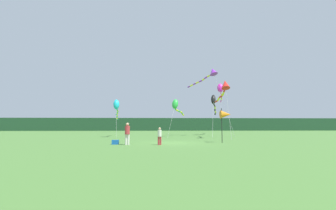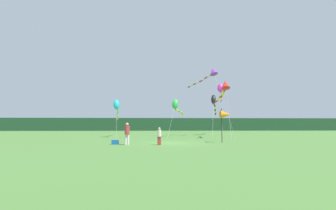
% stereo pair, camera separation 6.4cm
% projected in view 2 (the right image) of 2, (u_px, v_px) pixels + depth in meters
% --- Properties ---
extents(ground_plane, '(120.00, 120.00, 0.00)m').
position_uv_depth(ground_plane, '(172.00, 143.00, 19.27)').
color(ground_plane, '#477533').
extents(distant_treeline, '(108.00, 2.04, 3.54)m').
position_uv_depth(distant_treeline, '(161.00, 124.00, 64.18)').
color(distant_treeline, '#1E4228').
rests_on(distant_treeline, ground).
extents(person_adult, '(0.37, 0.37, 1.67)m').
position_uv_depth(person_adult, '(127.00, 132.00, 17.34)').
color(person_adult, silver).
rests_on(person_adult, ground).
extents(person_child, '(0.29, 0.29, 1.32)m').
position_uv_depth(person_child, '(159.00, 135.00, 17.25)').
color(person_child, '#B23338').
rests_on(person_child, ground).
extents(cooler_box, '(0.52, 0.33, 0.35)m').
position_uv_depth(cooler_box, '(115.00, 142.00, 17.74)').
color(cooler_box, '#1959B2').
rests_on(cooler_box, ground).
extents(banner_flag_pole, '(0.90, 0.70, 2.95)m').
position_uv_depth(banner_flag_pole, '(225.00, 115.00, 19.67)').
color(banner_flag_pole, black).
rests_on(banner_flag_pole, ground).
extents(kite_green, '(2.73, 5.52, 5.02)m').
position_uv_depth(kite_green, '(176.00, 105.00, 30.06)').
color(kite_green, '#B2B2B2').
rests_on(kite_green, ground).
extents(kite_cyan, '(1.17, 6.86, 4.79)m').
position_uv_depth(kite_cyan, '(117.00, 107.00, 28.81)').
color(kite_cyan, '#B2B2B2').
rests_on(kite_cyan, ground).
extents(kite_black, '(2.93, 9.20, 6.24)m').
position_uv_depth(kite_black, '(214.00, 101.00, 34.52)').
color(kite_black, '#B2B2B2').
rests_on(kite_black, ground).
extents(kite_red, '(1.05, 7.15, 6.70)m').
position_uv_depth(kite_red, '(224.00, 87.00, 26.00)').
color(kite_red, '#B2B2B2').
rests_on(kite_red, ground).
extents(kite_purple, '(4.94, 7.62, 9.77)m').
position_uv_depth(kite_purple, '(211.00, 73.00, 32.67)').
color(kite_purple, '#B2B2B2').
rests_on(kite_purple, ground).
extents(kite_magenta, '(2.17, 7.55, 8.21)m').
position_uv_depth(kite_magenta, '(221.00, 90.00, 36.69)').
color(kite_magenta, '#B2B2B2').
rests_on(kite_magenta, ground).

